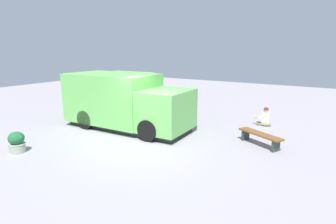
% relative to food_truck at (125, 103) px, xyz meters
% --- Properties ---
extents(ground_plane, '(40.00, 40.00, 0.00)m').
position_rel_food_truck_xyz_m(ground_plane, '(-1.96, 1.12, -1.11)').
color(ground_plane, '#958F98').
extents(food_truck, '(5.63, 2.99, 2.33)m').
position_rel_food_truck_xyz_m(food_truck, '(0.00, 0.00, 0.00)').
color(food_truck, '#66BC56').
rests_on(food_truck, ground_plane).
extents(person_customer, '(0.79, 0.54, 0.84)m').
position_rel_food_truck_xyz_m(person_customer, '(-5.06, -3.61, -0.78)').
color(person_customer, '#6E6D48').
rests_on(person_customer, ground_plane).
extents(planter_flowering_near, '(0.53, 0.53, 0.71)m').
position_rel_food_truck_xyz_m(planter_flowering_near, '(1.08, 4.19, -0.76)').
color(planter_flowering_near, '#959F8E').
rests_on(planter_flowering_near, ground_plane).
extents(plaza_bench, '(1.71, 1.16, 0.45)m').
position_rel_food_truck_xyz_m(plaza_bench, '(-5.56, -0.82, -0.77)').
color(plaza_bench, brown).
rests_on(plaza_bench, ground_plane).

